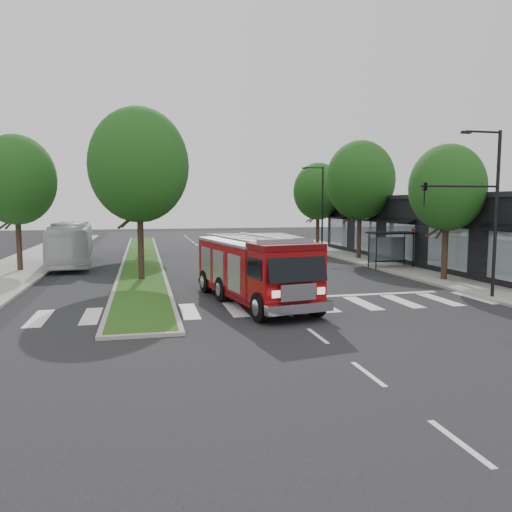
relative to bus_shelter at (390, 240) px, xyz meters
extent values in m
plane|color=black|center=(-11.20, -8.15, -2.04)|extent=(140.00, 140.00, 0.00)
cube|color=gray|center=(1.30, 1.85, -1.96)|extent=(5.00, 80.00, 0.15)
cube|color=gray|center=(-25.70, 1.85, -1.96)|extent=(5.00, 80.00, 0.15)
cube|color=gray|center=(-17.20, 9.85, -1.97)|extent=(3.00, 50.00, 0.14)
cube|color=#294A15|center=(-17.20, 9.85, -1.89)|extent=(2.60, 49.50, 0.02)
cube|color=black|center=(5.80, 1.85, 0.46)|extent=(8.00, 30.00, 5.00)
cylinder|color=black|center=(-1.40, -0.75, -0.79)|extent=(0.08, 0.08, 2.50)
cylinder|color=black|center=(1.40, -0.75, -0.79)|extent=(0.08, 0.08, 2.50)
cylinder|color=black|center=(-1.40, 0.45, -0.79)|extent=(0.08, 0.08, 2.50)
cylinder|color=black|center=(1.40, 0.45, -0.79)|extent=(0.08, 0.08, 2.50)
cube|color=black|center=(0.00, -0.15, 0.51)|extent=(3.20, 1.60, 0.12)
cube|color=#8C99A5|center=(0.00, 0.55, -0.74)|extent=(2.80, 0.04, 1.80)
cube|color=black|center=(0.00, -0.15, -1.49)|extent=(2.40, 0.40, 0.08)
cylinder|color=black|center=(0.30, -6.15, -0.17)|extent=(0.36, 0.36, 3.74)
ellipsoid|color=#0E340F|center=(0.30, -6.15, 3.49)|extent=(4.40, 4.40, 5.06)
cylinder|color=black|center=(0.30, 5.85, 0.16)|extent=(0.36, 0.36, 4.40)
ellipsoid|color=#0E340F|center=(0.30, 5.85, 4.46)|extent=(5.60, 5.60, 6.44)
cylinder|color=black|center=(0.30, 15.85, -0.06)|extent=(0.36, 0.36, 3.96)
ellipsoid|color=#0E340F|center=(0.30, 15.85, 3.81)|extent=(5.00, 5.00, 5.75)
cylinder|color=black|center=(-17.20, -2.15, 0.27)|extent=(0.36, 0.36, 4.62)
ellipsoid|color=#0E340F|center=(-17.20, -2.15, 4.79)|extent=(5.80, 5.80, 6.67)
cylinder|color=black|center=(-17.20, 11.85, 0.16)|extent=(0.36, 0.36, 4.40)
ellipsoid|color=#0E340F|center=(-17.20, 11.85, 4.46)|extent=(5.60, 5.60, 6.44)
cylinder|color=black|center=(-25.20, 3.85, 0.05)|extent=(0.36, 0.36, 4.18)
ellipsoid|color=#0E340F|center=(-25.20, 3.85, 4.14)|extent=(5.20, 5.20, 5.98)
cylinder|color=black|center=(-0.70, -11.65, 1.96)|extent=(0.16, 0.16, 8.00)
cylinder|color=black|center=(-1.60, -11.65, 5.86)|extent=(1.80, 0.10, 0.10)
cube|color=black|center=(-2.50, -11.65, 5.81)|extent=(0.45, 0.20, 0.12)
cylinder|color=black|center=(-2.70, -11.65, 3.36)|extent=(4.00, 0.10, 0.10)
imported|color=black|center=(-4.50, -11.65, 2.96)|extent=(0.18, 0.22, 1.10)
cylinder|color=black|center=(-0.70, 11.85, 1.96)|extent=(0.16, 0.16, 8.00)
cylinder|color=black|center=(-1.60, 11.85, 5.86)|extent=(1.80, 0.10, 0.10)
cube|color=black|center=(-2.50, 11.85, 5.81)|extent=(0.45, 0.20, 0.12)
cube|color=#510406|center=(-12.11, -9.94, -1.50)|extent=(4.22, 9.33, 0.27)
cube|color=maroon|center=(-12.26, -9.09, -0.38)|extent=(3.84, 7.22, 2.14)
cube|color=maroon|center=(-11.53, -13.21, -0.38)|extent=(2.98, 2.37, 2.25)
cube|color=#B2B2B7|center=(-12.26, -9.09, 0.75)|extent=(3.84, 7.22, 0.13)
cylinder|color=#B2B2B7|center=(-13.21, -9.26, 0.96)|extent=(1.24, 6.35, 0.11)
cylinder|color=#B2B2B7|center=(-11.31, -8.92, 0.96)|extent=(1.24, 6.35, 0.11)
cube|color=silver|center=(-11.31, -14.42, -1.40)|extent=(2.81, 0.86, 0.38)
cube|color=#8C99A5|center=(-11.53, -13.21, 1.07)|extent=(2.39, 0.78, 0.19)
cylinder|color=black|center=(-12.68, -13.74, -1.45)|extent=(0.58, 1.23, 1.18)
cylinder|color=black|center=(-10.26, -13.31, -1.45)|extent=(0.58, 1.23, 1.18)
cylinder|color=black|center=(-13.47, -9.31, -1.45)|extent=(0.58, 1.23, 1.18)
cylinder|color=black|center=(-11.05, -8.88, -1.45)|extent=(0.58, 1.23, 1.18)
cylinder|color=black|center=(-13.93, -6.78, -1.45)|extent=(0.58, 1.23, 1.18)
cylinder|color=black|center=(-11.50, -6.34, -1.45)|extent=(0.58, 1.23, 1.18)
imported|color=silver|center=(-22.31, 7.03, -0.44)|extent=(3.49, 11.68, 3.21)
camera|label=1|loc=(-17.05, -32.22, 2.55)|focal=35.00mm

